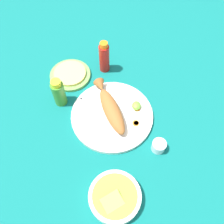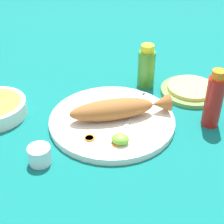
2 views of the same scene
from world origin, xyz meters
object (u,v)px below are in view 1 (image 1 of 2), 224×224
Objects in this scene: fork_near at (92,109)px; fork_far at (98,101)px; salt_cup at (159,146)px; tortilla_plate at (70,75)px; hot_sauce_bottle_red at (104,57)px; main_plate at (112,116)px; fried_fish at (110,107)px; guacamole_bowl at (115,197)px; hot_sauce_bottle_green at (59,93)px.

fork_far is (-0.04, 0.02, 0.00)m from fork_near.
salt_cup reaches higher than tortilla_plate.
hot_sauce_bottle_red reaches higher than tortilla_plate.
salt_cup is at bearing -168.99° from fork_near.
hot_sauce_bottle_red is at bearing -148.43° from salt_cup.
main_plate is at bearing 147.17° from fork_far.
fork_far is 0.33m from salt_cup.
fried_fish is 0.29m from tortilla_plate.
hot_sauce_bottle_red reaches higher than fork_near.
tortilla_plate is at bearing -130.45° from salt_cup.
guacamole_bowl is (0.36, 0.12, 0.00)m from fork_near.
main_plate is 0.34m from guacamole_bowl.
fork_far is at bearing -77.41° from fork_near.
fried_fish is 1.95× the size of hot_sauce_bottle_green.
hot_sauce_bottle_red is (-0.25, -0.05, 0.03)m from fried_fish.
tortilla_plate is (-0.56, -0.25, -0.02)m from guacamole_bowl.
fried_fish is at bearing 152.62° from fork_far.
guacamole_bowl is at bearing 8.10° from hot_sauce_bottle_red.
fried_fish reaches higher than fork_far.
guacamole_bowl reaches higher than salt_cup.
salt_cup reaches higher than fork_far.
hot_sauce_bottle_green is 0.47m from salt_cup.
main_plate reaches higher than tortilla_plate.
guacamole_bowl is (0.34, 0.03, 0.02)m from main_plate.
main_plate is at bearing 11.39° from hot_sauce_bottle_red.
guacamole_bowl is at bearing 5.48° from main_plate.
hot_sauce_bottle_green is (-0.00, -0.17, 0.05)m from fork_far.
main_plate is 0.28m from hot_sauce_bottle_red.
main_plate is 0.24m from salt_cup.
fried_fish is at bearing -127.06° from salt_cup.
guacamole_bowl is 0.96× the size of tortilla_plate.
hot_sauce_bottle_green is at bearing 9.77° from fork_far.
main_plate is at bearing -174.52° from guacamole_bowl.
hot_sauce_bottle_green reaches higher than tortilla_plate.
tortilla_plate is at bearing -70.86° from hot_sauce_bottle_red.
salt_cup is (0.15, 0.28, 0.00)m from fork_near.
main_plate is 0.30m from tortilla_plate.
hot_sauce_bottle_green is at bearing -40.99° from hot_sauce_bottle_red.
hot_sauce_bottle_green is 2.60× the size of salt_cup.
fork_near is at bearing -161.39° from guacamole_bowl.
fork_far is 0.21m from tortilla_plate.
salt_cup is 0.26m from guacamole_bowl.
fork_far is at bearing 44.44° from tortilla_plate.
hot_sauce_bottle_red reaches higher than salt_cup.
fried_fish is 1.46× the size of tortilla_plate.
main_plate is 0.25m from hot_sauce_bottle_green.
tortilla_plate is (-0.15, -0.15, -0.01)m from fork_far.
hot_sauce_bottle_red is (-0.25, 0.03, 0.06)m from fork_near.
fork_far is 0.95× the size of tortilla_plate.
fork_far reaches higher than main_plate.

